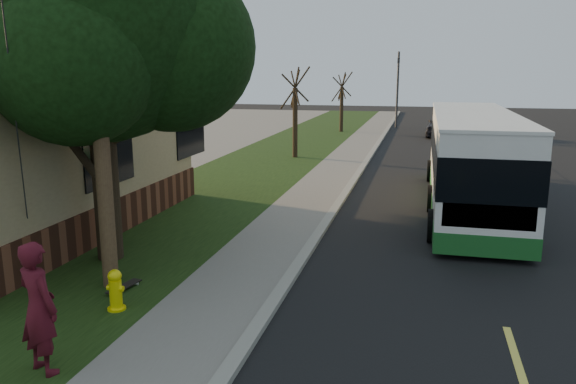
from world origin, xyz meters
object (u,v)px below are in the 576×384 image
object	(u,v)px
fire_hydrant	(116,290)
bare_tree_far	(342,103)
utility_pole	(94,45)
transit_bus	(471,158)
skateboard_main	(124,287)
distant_car	(444,124)
bare_tree_near	(295,114)
traffic_signal	(398,84)
skateboarder	(39,308)
leafy_tree	(100,22)

from	to	relation	value
fire_hydrant	bare_tree_far	xyz separation A→B (m)	(-0.40, 30.00, 1.57)
utility_pole	bare_tree_far	world-z (taller)	utility_pole
utility_pole	bare_tree_far	bearing A→B (deg)	89.40
fire_hydrant	transit_bus	distance (m)	11.68
skateboard_main	distant_car	xyz separation A→B (m)	(6.68, 28.51, 0.65)
skateboard_main	transit_bus	bearing A→B (deg)	51.72
transit_bus	distant_car	size ratio (longest dim) A/B	2.37
bare_tree_near	bare_tree_far	distance (m)	12.01
traffic_signal	transit_bus	bearing A→B (deg)	-81.92
bare_tree_far	distant_car	size ratio (longest dim) A/B	0.88
bare_tree_near	skateboard_main	distance (m)	17.28
skateboarder	distant_car	bearing A→B (deg)	-79.19
transit_bus	leafy_tree	bearing A→B (deg)	-139.48
utility_pole	skateboarder	distance (m)	4.82
leafy_tree	skateboard_main	distance (m)	5.49
leafy_tree	skateboarder	size ratio (longest dim) A/B	4.12
utility_pole	leafy_tree	distance (m)	1.94
leafy_tree	skateboarder	distance (m)	6.52
distant_car	skateboard_main	bearing A→B (deg)	-95.93
fire_hydrant	distant_car	distance (m)	30.05
fire_hydrant	distant_car	size ratio (longest dim) A/B	0.16
bare_tree_near	skateboard_main	bearing A→B (deg)	-88.14
traffic_signal	bare_tree_near	bearing A→B (deg)	-104.04
leafy_tree	traffic_signal	world-z (taller)	leafy_tree
transit_bus	distant_car	distance (m)	19.78
distant_car	transit_bus	bearing A→B (deg)	-82.10
transit_bus	bare_tree_far	bearing A→B (deg)	108.85
bare_tree_near	skateboarder	distance (m)	20.15
fire_hydrant	bare_tree_near	xyz separation A→B (m)	(-0.90, 18.00, 1.72)
traffic_signal	bare_tree_far	bearing A→B (deg)	-131.19
bare_tree_near	skateboard_main	xyz separation A→B (m)	(0.56, -17.15, -2.02)
bare_tree_far	skateboard_main	distance (m)	29.21
traffic_signal	distant_car	world-z (taller)	traffic_signal
utility_pole	transit_bus	bearing A→B (deg)	49.82
transit_bus	traffic_signal	bearing A→B (deg)	98.08
utility_pole	leafy_tree	bearing A→B (deg)	117.60
fire_hydrant	distant_car	bearing A→B (deg)	77.82
skateboard_main	skateboarder	bearing A→B (deg)	-81.47
bare_tree_near	skateboarder	bearing A→B (deg)	-87.15
utility_pole	leafy_tree	size ratio (longest dim) A/B	1.16
traffic_signal	skateboarder	distance (m)	36.28
utility_pole	bare_tree_near	bearing A→B (deg)	90.66
skateboard_main	distant_car	world-z (taller)	distant_car
leafy_tree	bare_tree_far	size ratio (longest dim) A/B	1.94
traffic_signal	distant_car	bearing A→B (deg)	-55.02
skateboarder	bare_tree_near	bearing A→B (deg)	-65.12
utility_pole	bare_tree_far	xyz separation A→B (m)	(0.31, 29.01, -2.63)
utility_pole	skateboarder	size ratio (longest dim) A/B	4.80
fire_hydrant	bare_tree_far	world-z (taller)	bare_tree_far
bare_tree_near	skateboarder	size ratio (longest dim) A/B	2.28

